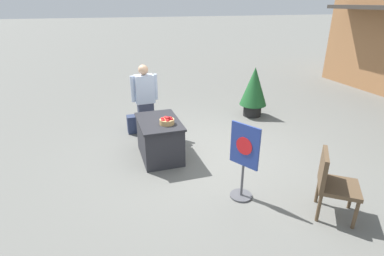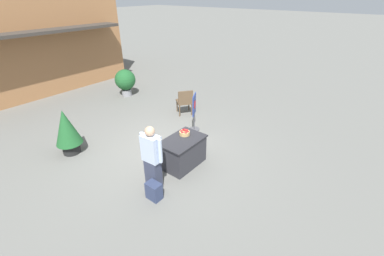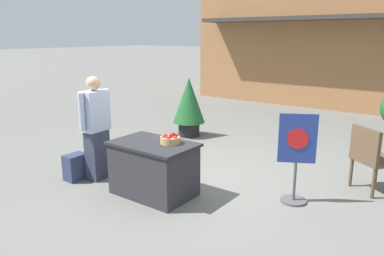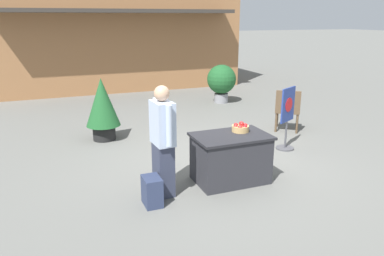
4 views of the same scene
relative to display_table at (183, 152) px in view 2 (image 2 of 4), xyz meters
The scene contains 10 objects.
ground_plane 0.99m from the display_table, 73.96° to the left, with size 120.00×120.00×0.00m, color slate.
storefront_building 10.51m from the display_table, 91.11° to the left, with size 9.21×5.75×4.45m.
display_table is the anchor object (origin of this frame).
apple_basket 0.52m from the display_table, 26.81° to the left, with size 0.28×0.28×0.16m.
person_visitor 1.24m from the display_table, behind, with size 0.29×0.61×1.66m.
backpack 1.45m from the display_table, 166.97° to the right, with size 0.24×0.34×0.42m.
poster_board 2.01m from the display_table, 28.87° to the left, with size 0.46×0.36×1.26m.
patio_chair 3.20m from the display_table, 38.54° to the left, with size 0.77×0.77×0.98m.
potted_plant_near_left 5.85m from the display_table, 65.56° to the left, with size 0.89×0.89×1.18m.
potted_plant_near_right 3.34m from the display_table, 118.18° to the left, with size 0.73×0.73×1.35m.
Camera 2 is at (-4.60, -4.61, 4.21)m, focal length 24.00 mm.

